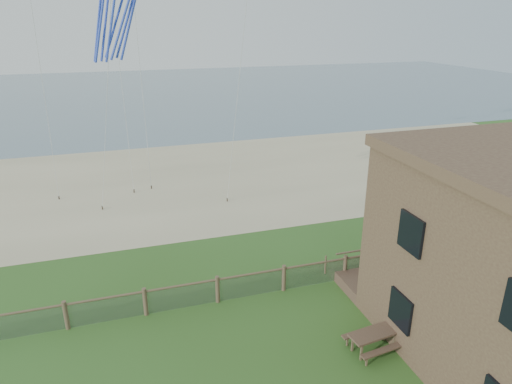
# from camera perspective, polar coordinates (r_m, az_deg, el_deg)

# --- Properties ---
(sand_beach) EXTENTS (72.00, 20.00, 0.02)m
(sand_beach) POSITION_cam_1_polar(r_m,az_deg,el_deg) (34.39, -10.77, 1.29)
(sand_beach) COLOR tan
(sand_beach) RESTS_ON ground
(ocean) EXTENTS (160.00, 68.00, 0.02)m
(ocean) POSITION_cam_1_polar(r_m,az_deg,el_deg) (77.18, -15.03, 11.84)
(ocean) COLOR slate
(ocean) RESTS_ON ground
(chainlink_fence) EXTENTS (36.20, 0.20, 1.25)m
(chainlink_fence) POSITION_cam_1_polar(r_m,az_deg,el_deg) (19.84, -4.82, -12.21)
(chainlink_fence) COLOR brown
(chainlink_fence) RESTS_ON ground
(motel_deck) EXTENTS (15.00, 2.00, 0.50)m
(motel_deck) POSITION_cam_1_polar(r_m,az_deg,el_deg) (25.02, 26.53, -7.86)
(motel_deck) COLOR brown
(motel_deck) RESTS_ON ground
(picnic_table) EXTENTS (2.05, 1.65, 0.80)m
(picnic_table) POSITION_cam_1_polar(r_m,az_deg,el_deg) (17.96, 14.49, -17.54)
(picnic_table) COLOR brown
(picnic_table) RESTS_ON ground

